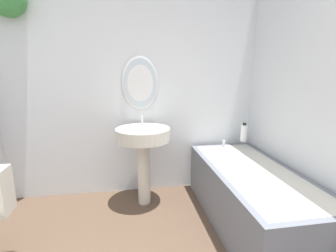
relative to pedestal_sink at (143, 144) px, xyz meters
The scene contains 4 objects.
wall_back 0.72m from the pedestal_sink, 116.14° to the left, with size 2.86×0.33×2.40m.
pedestal_sink is the anchor object (origin of this frame).
bathtub 1.13m from the pedestal_sink, 29.30° to the right, with size 0.71×1.57×0.60m.
shampoo_bottle 1.14m from the pedestal_sink, ahead, with size 0.07×0.07×0.21m.
Camera 1 is at (-0.07, -0.22, 1.36)m, focal length 26.00 mm.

